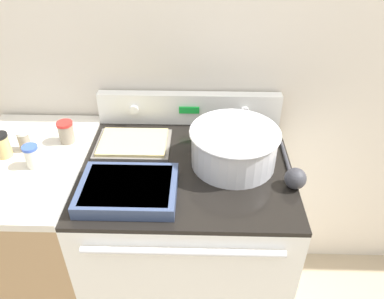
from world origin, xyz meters
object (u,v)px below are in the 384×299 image
(spice_jar_blue_cap, at_px, (32,156))
(spice_jar_white_cap, at_px, (24,141))
(baking_tray, at_px, (133,143))
(spice_jar_black_cap, at_px, (2,145))
(ladle, at_px, (294,177))
(casserole_dish, at_px, (128,189))
(mixing_bowl, at_px, (234,145))
(spice_jar_red_cap, at_px, (66,132))

(spice_jar_blue_cap, height_order, spice_jar_white_cap, spice_jar_blue_cap)
(baking_tray, relative_size, spice_jar_blue_cap, 3.37)
(spice_jar_white_cap, height_order, spice_jar_black_cap, spice_jar_black_cap)
(baking_tray, distance_m, ladle, 0.67)
(baking_tray, bearing_deg, casserole_dish, -84.32)
(casserole_dish, relative_size, spice_jar_blue_cap, 3.71)
(mixing_bowl, height_order, spice_jar_black_cap, mixing_bowl)
(spice_jar_blue_cap, relative_size, spice_jar_white_cap, 1.03)
(ladle, relative_size, spice_jar_white_cap, 3.54)
(casserole_dish, xyz_separation_m, ladle, (0.59, 0.07, 0.01))
(ladle, distance_m, spice_jar_white_cap, 1.07)
(casserole_dish, bearing_deg, mixing_bowl, 27.55)
(spice_jar_blue_cap, bearing_deg, mixing_bowl, 4.18)
(spice_jar_blue_cap, bearing_deg, casserole_dish, -20.26)
(spice_jar_red_cap, bearing_deg, baking_tray, -1.22)
(ladle, height_order, spice_jar_blue_cap, spice_jar_blue_cap)
(mixing_bowl, height_order, baking_tray, mixing_bowl)
(casserole_dish, height_order, ladle, ladle)
(ladle, bearing_deg, spice_jar_blue_cap, 175.99)
(baking_tray, height_order, ladle, ladle)
(mixing_bowl, distance_m, spice_jar_white_cap, 0.84)
(casserole_dish, distance_m, spice_jar_white_cap, 0.52)
(spice_jar_red_cap, bearing_deg, spice_jar_blue_cap, -114.62)
(mixing_bowl, distance_m, casserole_dish, 0.43)
(mixing_bowl, relative_size, spice_jar_red_cap, 3.71)
(mixing_bowl, relative_size, baking_tray, 1.12)
(ladle, bearing_deg, spice_jar_white_cap, 170.58)
(baking_tray, xyz_separation_m, spice_jar_white_cap, (-0.43, -0.06, 0.05))
(spice_jar_black_cap, bearing_deg, casserole_dish, -21.16)
(spice_jar_blue_cap, xyz_separation_m, spice_jar_white_cap, (-0.07, 0.11, -0.00))
(mixing_bowl, xyz_separation_m, spice_jar_red_cap, (-0.69, 0.11, -0.03))
(baking_tray, relative_size, spice_jar_black_cap, 3.03)
(casserole_dish, distance_m, ladle, 0.60)
(baking_tray, distance_m, spice_jar_white_cap, 0.43)
(ladle, height_order, spice_jar_red_cap, spice_jar_red_cap)
(ladle, xyz_separation_m, spice_jar_black_cap, (-1.12, 0.13, 0.03))
(spice_jar_red_cap, height_order, spice_jar_black_cap, spice_jar_black_cap)
(spice_jar_white_cap, bearing_deg, ladle, -9.42)
(mixing_bowl, bearing_deg, ladle, -30.30)
(casserole_dish, height_order, spice_jar_black_cap, spice_jar_black_cap)
(mixing_bowl, distance_m, spice_jar_blue_cap, 0.77)
(spice_jar_red_cap, bearing_deg, spice_jar_black_cap, -153.49)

